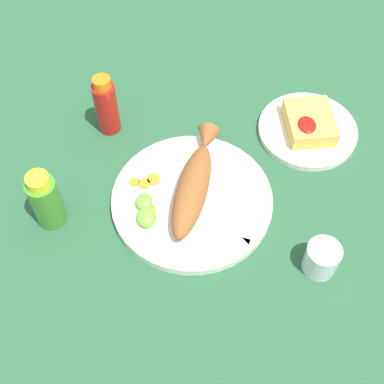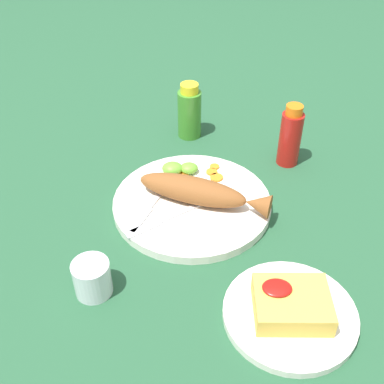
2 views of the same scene
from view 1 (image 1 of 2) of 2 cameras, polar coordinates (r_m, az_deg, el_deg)
ground_plane at (r=1.04m, az=0.00°, el=-1.18°), size 4.00×4.00×0.00m
main_plate at (r=1.03m, az=0.00°, el=-0.90°), size 0.31×0.31×0.02m
fried_fish at (r=1.01m, az=0.22°, el=0.95°), size 0.26×0.13×0.05m
fork_near at (r=1.00m, az=3.74°, el=-2.73°), size 0.16×0.11×0.00m
fork_far at (r=0.98m, az=1.65°, el=-4.33°), size 0.09×0.18×0.00m
carrot_slice_near at (r=1.05m, az=-4.11°, el=1.39°), size 0.03×0.03×0.00m
carrot_slice_mid at (r=1.05m, az=-5.12°, el=0.89°), size 0.02×0.02×0.00m
carrot_slice_far at (r=1.05m, az=-6.17°, el=1.08°), size 0.02×0.02×0.00m
carrot_slice_extra at (r=1.01m, az=-4.59°, el=-1.90°), size 0.02×0.02×0.00m
lime_wedge_main at (r=1.01m, az=-5.12°, el=-1.07°), size 0.04×0.03×0.02m
lime_wedge_side at (r=0.99m, az=-4.87°, el=-2.68°), size 0.04×0.04×0.02m
hot_sauce_bottle_red at (r=1.12m, az=-9.14°, el=9.05°), size 0.05×0.05×0.14m
hot_sauce_bottle_green at (r=1.00m, az=-15.33°, el=-0.86°), size 0.06×0.06×0.13m
salt_cup at (r=0.98m, az=13.61°, el=-7.02°), size 0.06×0.06×0.06m
side_plate_fries at (r=1.17m, az=12.21°, el=6.45°), size 0.21×0.21×0.01m
fries_pile at (r=1.15m, az=12.43°, el=7.25°), size 0.11×0.09×0.04m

